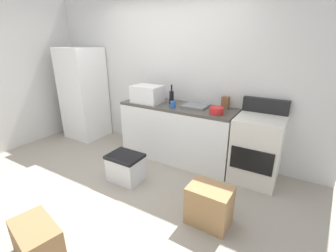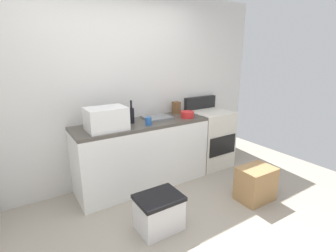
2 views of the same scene
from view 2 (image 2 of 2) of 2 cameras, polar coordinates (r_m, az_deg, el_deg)
The scene contains 12 objects.
ground_plane at distance 2.64m, azimuth 1.17°, elevation -25.44°, with size 6.00×6.00×0.00m, color #9E9384.
wall_back at distance 3.41m, azimuth -13.56°, elevation 7.95°, with size 5.00×0.10×2.60m, color silver.
kitchen_counter at distance 3.43m, azimuth -5.90°, elevation -6.40°, with size 1.80×0.60×0.90m.
stove_oven at distance 4.08m, azimuth 9.48°, elevation -2.60°, with size 0.60×0.61×1.10m.
microwave at distance 2.99m, azimuth -14.10°, elevation 1.64°, with size 0.46×0.34×0.27m, color white.
sink_basin at distance 3.45m, azimuth -2.51°, elevation 1.97°, with size 0.36×0.32×0.03m, color slate.
wine_bottle at distance 3.23m, azimuth -8.43°, elevation 2.55°, with size 0.07×0.07×0.30m.
coffee_mug at distance 3.13m, azimuth -4.56°, elevation 1.13°, with size 0.08×0.08×0.10m, color #2659A5.
knife_block at distance 3.76m, azimuth 1.94°, elevation 4.28°, with size 0.10×0.10×0.18m, color brown.
mixing_bowl at distance 3.51m, azimuth 4.48°, elevation 2.67°, with size 0.19×0.19×0.09m, color red.
cardboard_box_large at distance 3.33m, azimuth 19.60°, elevation -12.46°, with size 0.44×0.32×0.43m, color #A37A4C.
storage_bin at distance 2.70m, azimuth -2.10°, elevation -19.27°, with size 0.46×0.36×0.38m.
Camera 2 is at (-1.12, -1.64, 1.74)m, focal length 26.36 mm.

